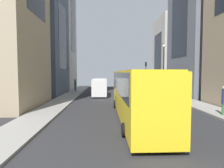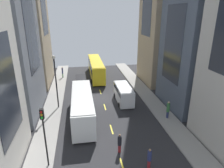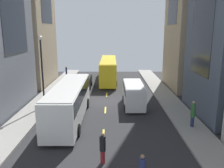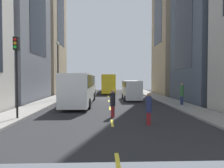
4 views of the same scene
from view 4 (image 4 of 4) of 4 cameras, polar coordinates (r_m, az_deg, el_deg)
The scene contains 22 objects.
ground_plane at distance 27.43m, azimuth -1.04°, elevation -4.35°, with size 41.55×41.55×0.00m, color #28282B.
sidewalk_west at distance 28.31m, azimuth -16.35°, elevation -4.08°, with size 2.64×44.00×0.15m, color gray.
sidewalk_east at distance 28.52m, azimuth 14.15°, elevation -4.02°, with size 2.64×44.00×0.15m, color gray.
lane_stripe_0 at distance 6.92m, azimuth 1.84°, elevation -23.06°, with size 0.16×2.00×0.01m, color yellow.
lane_stripe_1 at distance 12.62m, azimuth 0.02°, elevation -11.56°, with size 0.16×2.00×0.01m, color yellow.
lane_stripe_2 at distance 18.50m, azimuth -0.61°, elevation -7.29°, with size 0.16×2.00×0.01m, color yellow.
lane_stripe_3 at distance 24.45m, azimuth -0.93°, elevation -5.08°, with size 0.16×2.00×0.01m, color yellow.
lane_stripe_4 at distance 30.41m, azimuth -1.13°, elevation -3.74°, with size 0.16×2.00×0.01m, color yellow.
lane_stripe_5 at distance 36.39m, azimuth -1.26°, elevation -2.84°, with size 0.16×2.00×0.01m, color yellow.
lane_stripe_6 at distance 42.37m, azimuth -1.35°, elevation -2.19°, with size 0.16×2.00×0.01m, color yellow.
lane_stripe_7 at distance 48.36m, azimuth -1.42°, elevation -1.70°, with size 0.16×2.00×0.01m, color yellow.
building_east_1 at distance 27.00m, azimuth 27.58°, elevation 14.69°, with size 7.03×9.15×18.10m.
city_bus_white at distance 21.77m, azimuth -9.37°, elevation -0.66°, with size 2.80×11.47×3.35m.
streetcar_yellow at distance 39.31m, azimuth -1.17°, elevation 0.60°, with size 2.70×13.46×3.59m.
delivery_van_white at distance 25.84m, azimuth 5.82°, elevation -1.36°, with size 2.25×5.70×2.58m.
car_black_0 at distance 34.38m, azimuth -6.71°, elevation -1.54°, with size 1.95×4.33×1.61m.
pedestrian_crossing_near at distance 21.18m, azimuth 20.19°, elevation -2.57°, with size 0.39×0.39×2.28m.
pedestrian_crossing_mid at distance 12.10m, azimuth 10.93°, elevation -7.12°, with size 0.37×0.37×1.99m.
pedestrian_walking_far at distance 14.29m, azimuth 0.22°, elevation -5.63°, with size 0.39×0.39×2.04m.
pedestrian_waiting_curb at distance 39.78m, azimuth -11.31°, elevation -0.48°, with size 0.29×0.29×2.27m.
traffic_light_near_corner at distance 14.67m, azimuth -26.73°, elevation 6.01°, with size 0.32×0.44×5.58m.
streetlamp_near at distance 25.90m, azimuth -15.88°, elevation 5.69°, with size 0.44×0.44×7.53m.
Camera 4 is at (-0.41, -27.27, 2.91)m, focal length 30.53 mm.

